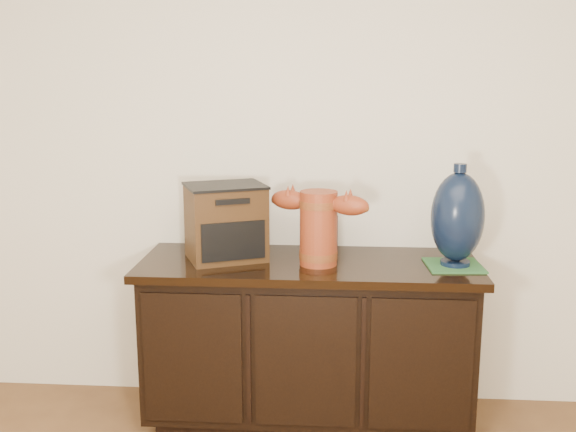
# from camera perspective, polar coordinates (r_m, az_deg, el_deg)

# --- Properties ---
(room) EXTENTS (5.00, 5.00, 5.00)m
(room) POSITION_cam_1_polar(r_m,az_deg,el_deg) (0.64, -6.54, -11.30)
(room) COLOR brown
(room) RESTS_ON ground
(sideboard) EXTENTS (1.46, 0.56, 0.75)m
(sideboard) POSITION_cam_1_polar(r_m,az_deg,el_deg) (3.04, 1.71, -10.54)
(sideboard) COLOR black
(sideboard) RESTS_ON ground
(terracotta_vessel) EXTENTS (0.44, 0.24, 0.32)m
(terracotta_vessel) POSITION_cam_1_polar(r_m,az_deg,el_deg) (2.83, 2.60, -0.65)
(terracotta_vessel) COLOR #9A3C1C
(terracotta_vessel) RESTS_ON sideboard
(tv_radio) EXTENTS (0.41, 0.37, 0.33)m
(tv_radio) POSITION_cam_1_polar(r_m,az_deg,el_deg) (2.93, -5.29, -0.51)
(tv_radio) COLOR #37210D
(tv_radio) RESTS_ON sideboard
(green_mat) EXTENTS (0.24, 0.24, 0.01)m
(green_mat) POSITION_cam_1_polar(r_m,az_deg,el_deg) (2.93, 13.86, -4.08)
(green_mat) COLOR #2B602F
(green_mat) RESTS_ON sideboard
(lamp_base) EXTENTS (0.24, 0.24, 0.43)m
(lamp_base) POSITION_cam_1_polar(r_m,az_deg,el_deg) (2.88, 14.16, -0.12)
(lamp_base) COLOR black
(lamp_base) RESTS_ON green_mat
(spray_can) EXTENTS (0.07, 0.07, 0.20)m
(spray_can) POSITION_cam_1_polar(r_m,az_deg,el_deg) (3.04, 3.60, -1.31)
(spray_can) COLOR #4F130D
(spray_can) RESTS_ON sideboard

